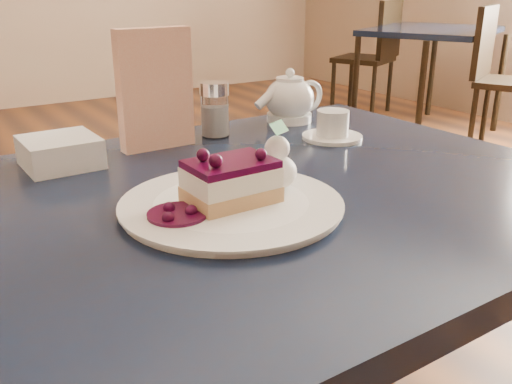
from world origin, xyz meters
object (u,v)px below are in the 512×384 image
dessert_plate (231,205)px  cheesecake_slice (231,182)px  main_table (215,247)px  tea_set (297,105)px  bg_table_far_right (423,120)px

dessert_plate → cheesecake_slice: 0.04m
main_table → tea_set: (0.41, 0.32, 0.13)m
cheesecake_slice → tea_set: 0.56m
dessert_plate → tea_set: 0.56m
tea_set → bg_table_far_right: size_ratio=0.16×
main_table → cheesecake_slice: bearing=-90.0°
cheesecake_slice → tea_set: tea_set is taller
dessert_plate → tea_set: tea_set is taller
dessert_plate → main_table: bearing=91.2°
main_table → tea_set: bearing=37.3°
tea_set → bg_table_far_right: tea_set is taller
bg_table_far_right → dessert_plate: bearing=-167.4°
main_table → dessert_plate: size_ratio=4.01×
dessert_plate → tea_set: size_ratio=1.08×
dessert_plate → bg_table_far_right: (3.20, 2.39, -0.76)m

